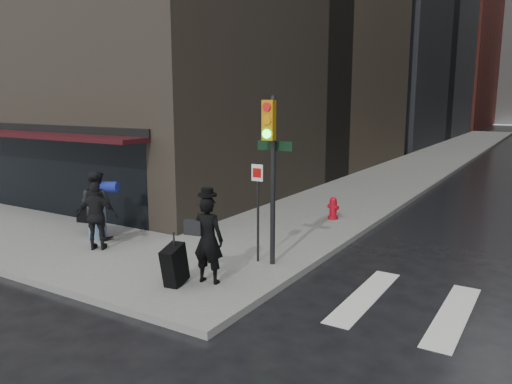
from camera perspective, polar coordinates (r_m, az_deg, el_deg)
ground at (r=10.74m, az=-7.72°, el=-9.75°), size 140.00×140.00×0.00m
sidewalk_left at (r=35.54m, az=20.93°, el=4.08°), size 4.00×50.00×0.15m
bldg_left_far at (r=73.00m, az=16.55°, el=17.57°), size 22.00×20.00×26.00m
storefront at (r=16.64m, az=-22.68°, el=3.29°), size 8.40×1.11×2.83m
man_overcoat at (r=9.79m, az=-6.28°, el=-5.86°), size 0.99×1.10×1.92m
man_jeans at (r=13.42m, az=-17.80°, el=-1.41°), size 1.29×0.83×1.77m
man_greycoat at (r=12.46m, az=-17.71°, el=-2.65°), size 1.02×0.84×1.63m
traffic_light at (r=10.49m, az=1.60°, el=3.92°), size 0.91×0.43×3.63m
fire_hydrant at (r=15.13m, az=8.80°, el=-1.95°), size 0.39×0.30×0.68m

